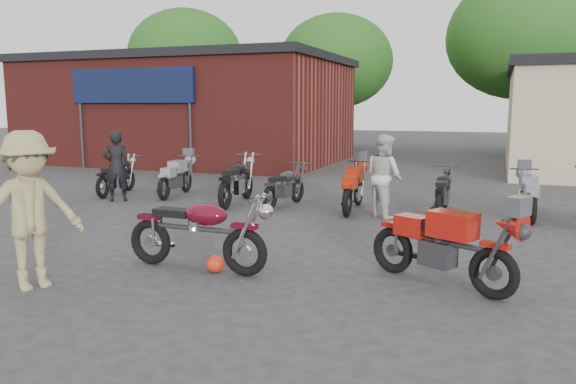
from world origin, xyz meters
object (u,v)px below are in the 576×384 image
(row_bike_4, at_px, (354,185))
(row_bike_3, at_px, (285,184))
(person_dark, at_px, (116,166))
(row_bike_6, at_px, (528,193))
(row_bike_5, at_px, (443,189))
(row_bike_1, at_px, (176,175))
(person_tan, at_px, (30,211))
(sportbike, at_px, (443,241))
(helmet, at_px, (215,264))
(row_bike_2, at_px, (237,178))
(person_light, at_px, (384,176))
(vintage_motorcycle, at_px, (198,228))
(row_bike_0, at_px, (117,174))

(row_bike_4, bearing_deg, row_bike_3, 86.70)
(person_dark, distance_m, row_bike_6, 9.35)
(row_bike_5, bearing_deg, person_dark, 98.78)
(row_bike_1, relative_size, row_bike_3, 1.04)
(row_bike_6, bearing_deg, person_tan, 134.41)
(sportbike, xyz_separation_m, row_bike_3, (-3.97, 4.70, -0.07))
(helmet, relative_size, row_bike_5, 0.14)
(helmet, bearing_deg, row_bike_3, 100.24)
(row_bike_2, bearing_deg, row_bike_5, -90.74)
(row_bike_5, relative_size, row_bike_6, 1.02)
(sportbike, relative_size, person_light, 1.18)
(vintage_motorcycle, bearing_deg, person_tan, -136.30)
(sportbike, relative_size, row_bike_4, 1.03)
(person_light, xyz_separation_m, row_bike_1, (-5.53, 0.87, -0.32))
(row_bike_1, bearing_deg, row_bike_6, -97.09)
(row_bike_1, distance_m, row_bike_5, 6.66)
(sportbike, relative_size, row_bike_2, 0.97)
(helmet, relative_size, row_bike_3, 0.15)
(sportbike, height_order, row_bike_0, sportbike)
(helmet, distance_m, person_light, 5.00)
(person_dark, distance_m, row_bike_5, 7.67)
(row_bike_2, relative_size, row_bike_3, 1.18)
(row_bike_4, bearing_deg, vintage_motorcycle, 165.80)
(row_bike_6, bearing_deg, sportbike, 161.87)
(person_dark, height_order, row_bike_1, person_dark)
(person_tan, xyz_separation_m, row_bike_0, (-3.85, 6.73, -0.47))
(person_light, distance_m, row_bike_2, 3.59)
(helmet, distance_m, row_bike_4, 5.27)
(sportbike, height_order, person_tan, person_tan)
(sportbike, relative_size, helmet, 7.72)
(row_bike_2, bearing_deg, row_bike_6, -91.42)
(vintage_motorcycle, relative_size, helmet, 8.01)
(person_dark, distance_m, row_bike_3, 4.16)
(sportbike, relative_size, person_tan, 1.02)
(row_bike_2, distance_m, row_bike_3, 1.19)
(row_bike_1, bearing_deg, row_bike_0, 92.82)
(person_light, height_order, row_bike_6, person_light)
(row_bike_4, bearing_deg, row_bike_5, -83.02)
(row_bike_0, bearing_deg, row_bike_4, -99.09)
(vintage_motorcycle, height_order, person_light, person_light)
(helmet, xyz_separation_m, row_bike_3, (-0.94, 5.19, 0.40))
(row_bike_3, bearing_deg, row_bike_4, -81.50)
(vintage_motorcycle, relative_size, row_bike_6, 1.17)
(person_light, bearing_deg, row_bike_5, -102.79)
(person_tan, bearing_deg, person_dark, 56.77)
(person_tan, height_order, row_bike_0, person_tan)
(helmet, distance_m, person_dark, 6.71)
(person_tan, distance_m, row_bike_3, 6.69)
(row_bike_2, bearing_deg, row_bike_0, 80.42)
(vintage_motorcycle, xyz_separation_m, row_bike_2, (-1.86, 5.11, -0.00))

